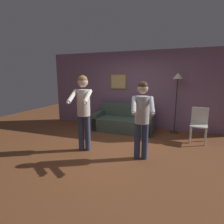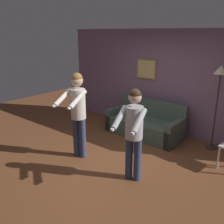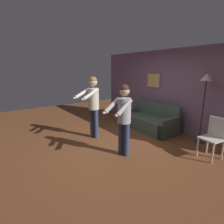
% 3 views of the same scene
% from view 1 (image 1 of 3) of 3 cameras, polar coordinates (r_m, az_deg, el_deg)
% --- Properties ---
extents(ground_plane, '(12.00, 12.00, 0.00)m').
position_cam_1_polar(ground_plane, '(4.32, 1.40, -12.28)').
color(ground_plane, brown).
extents(back_wall_assembly, '(6.40, 0.09, 2.60)m').
position_cam_1_polar(back_wall_assembly, '(6.13, 7.85, 7.16)').
color(back_wall_assembly, slate).
rests_on(back_wall_assembly, ground_plane).
extents(couch, '(1.93, 0.91, 0.87)m').
position_cam_1_polar(couch, '(5.77, 3.89, -3.34)').
color(couch, '#46594A').
rests_on(couch, ground_plane).
extents(torchiere_lamp, '(0.30, 0.30, 1.87)m').
position_cam_1_polar(torchiere_lamp, '(5.69, 20.58, 8.42)').
color(torchiere_lamp, '#332D28').
rests_on(torchiere_lamp, ground_plane).
extents(person_standing_left, '(0.53, 0.75, 1.77)m').
position_cam_1_polar(person_standing_left, '(4.06, -9.36, 2.02)').
color(person_standing_left, '#364167').
rests_on(person_standing_left, ground_plane).
extents(person_standing_right, '(0.52, 0.69, 1.65)m').
position_cam_1_polar(person_standing_right, '(3.63, 9.77, -0.58)').
color(person_standing_right, navy).
rests_on(person_standing_right, ground_plane).
extents(dining_chair_distant, '(0.47, 0.47, 0.93)m').
position_cam_1_polar(dining_chair_distant, '(5.26, 26.56, -3.12)').
color(dining_chair_distant, silver).
rests_on(dining_chair_distant, ground_plane).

